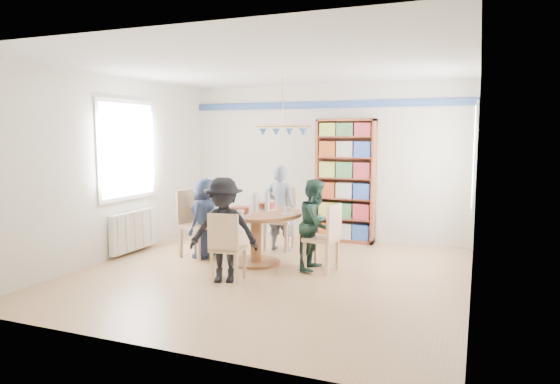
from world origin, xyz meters
The scene contains 14 objects.
ground centered at (0.00, 0.00, 0.00)m, with size 5.00×5.00×0.00m, color tan.
room_shell centered at (-0.26, 0.87, 1.65)m, with size 5.00×5.00×5.00m.
radiator centered at (-2.42, 0.30, 0.35)m, with size 0.12×1.00×0.60m.
dining_table centered at (-0.38, 0.42, 0.56)m, with size 1.30×1.30×0.75m.
chair_left centered at (-1.44, 0.47, 0.56)m, with size 0.53×0.53×1.01m.
chair_right centered at (0.68, 0.39, 0.51)m, with size 0.46×0.46×0.92m.
chair_far centered at (-0.40, 1.43, 0.54)m, with size 0.45×0.45×0.99m.
chair_near centered at (-0.34, -0.56, 0.49)m, with size 0.44×0.44×0.89m.
person_left centered at (-1.23, 0.47, 0.60)m, with size 0.58×0.38×1.20m, color #172034.
person_right centered at (0.50, 0.46, 0.62)m, with size 0.60×0.47×1.24m, color #193329.
person_far centered at (-0.36, 1.32, 0.68)m, with size 0.50×0.32×1.36m, color gray.
person_near centered at (-0.38, -0.53, 0.66)m, with size 0.85×0.49×1.31m, color black.
bookshelf centered at (0.43, 2.34, 1.03)m, with size 1.00×0.30×2.10m.
tableware centered at (-0.40, 0.45, 0.82)m, with size 1.17×1.17×0.31m.
Camera 1 is at (2.53, -5.93, 1.85)m, focal length 32.00 mm.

